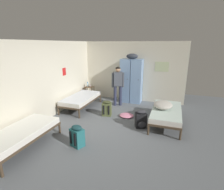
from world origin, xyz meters
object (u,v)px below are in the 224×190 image
water_bottle (88,84)px  bedding_heap (163,105)px  lotion_bottle (90,86)px  locker_bank (131,80)px  shelf_unit (89,91)px  bed_right (166,112)px  backpack_black (141,119)px  backpack_olive (107,108)px  person_traveler (118,83)px  clothes_pile_pink (127,115)px  bed_left_rear (81,99)px  bed_left_front (21,133)px  backpack_teal (77,136)px

water_bottle → bedding_heap: bearing=-24.1°
bedding_heap → lotion_bottle: (-3.29, 1.48, 0.03)m
locker_bank → shelf_unit: 2.02m
bed_right → backpack_black: (-0.71, -0.52, -0.12)m
locker_bank → backpack_olive: 1.99m
backpack_olive → person_traveler: bearing=88.3°
bedding_heap → backpack_black: size_ratio=1.32×
bed_right → clothes_pile_pink: size_ratio=3.81×
backpack_black → bedding_heap: bearing=45.4°
water_bottle → shelf_unit: bearing=-14.0°
bed_left_rear → person_traveler: (1.26, 0.78, 0.58)m
clothes_pile_pink → bed_left_front: bearing=-125.4°
bed_right → backpack_black: backpack_black is taller
lotion_bottle → backpack_teal: 3.89m
shelf_unit → clothes_pile_pink: 2.63m
backpack_olive → lotion_bottle: bearing=132.3°
shelf_unit → person_traveler: person_traveler is taller
shelf_unit → backpack_olive: 2.16m
shelf_unit → backpack_olive: bearing=-47.1°
bed_right → lotion_bottle: lotion_bottle is taller
backpack_teal → clothes_pile_pink: backpack_teal is taller
bed_right → bedding_heap: bedding_heap is taller
bed_left_rear → water_bottle: bearing=105.0°
water_bottle → backpack_teal: (1.57, -3.66, -0.41)m
locker_bank → bedding_heap: size_ratio=2.86×
bedding_heap → backpack_olive: bearing=-178.1°
shelf_unit → water_bottle: bearing=166.0°
bed_right → backpack_teal: bearing=-134.1°
lotion_bottle → backpack_black: size_ratio=0.25×
lotion_bottle → water_bottle: bearing=158.2°
person_traveler → bed_right: bearing=-30.4°
locker_bank → shelf_unit: locker_bank is taller
bed_left_front → lotion_bottle: (-0.18, 4.12, 0.25)m
bedding_heap → shelf_unit: bearing=155.7°
person_traveler → lotion_bottle: bearing=165.0°
bed_left_rear → bedding_heap: (3.11, -0.31, 0.22)m
person_traveler → clothes_pile_pink: size_ratio=3.18×
water_bottle → backpack_olive: size_ratio=0.39×
bed_left_front → bed_left_rear: size_ratio=1.00×
locker_bank → backpack_olive: size_ratio=3.76×
water_bottle → clothes_pile_pink: 2.76m
bed_left_rear → backpack_teal: backpack_teal is taller
clothes_pile_pink → water_bottle: bearing=146.5°
bed_left_front → clothes_pile_pink: 3.32m
locker_bank → shelf_unit: size_ratio=3.63×
bed_left_front → bed_left_rear: bearing=90.0°
bed_right → locker_bank: bearing=131.1°
water_bottle → backpack_olive: (1.55, -1.60, -0.41)m
shelf_unit → person_traveler: (1.51, -0.42, 0.61)m
locker_bank → bed_left_front: 4.72m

